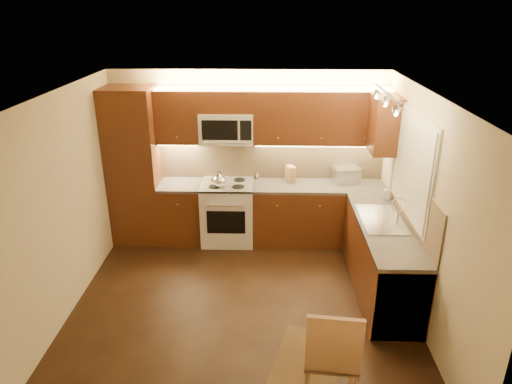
{
  "coord_description": "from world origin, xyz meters",
  "views": [
    {
      "loc": [
        0.29,
        -4.62,
        3.37
      ],
      "look_at": [
        0.15,
        0.55,
        1.25
      ],
      "focal_mm": 32.62,
      "sensor_mm": 36.0,
      "label": 1
    }
  ],
  "objects_px": {
    "sink": "(383,214)",
    "toaster_oven": "(346,174)",
    "kettle": "(219,179)",
    "stove": "(228,212)",
    "knife_block": "(291,174)",
    "soap_bottle": "(387,192)",
    "dining_chair": "(332,353)",
    "microwave": "(227,127)"
  },
  "relations": [
    {
      "from": "sink",
      "to": "toaster_oven",
      "type": "distance_m",
      "value": 1.33
    },
    {
      "from": "kettle",
      "to": "toaster_oven",
      "type": "distance_m",
      "value": 1.87
    },
    {
      "from": "stove",
      "to": "knife_block",
      "type": "xyz_separation_m",
      "value": [
        0.93,
        0.15,
        0.56
      ]
    },
    {
      "from": "kettle",
      "to": "soap_bottle",
      "type": "xyz_separation_m",
      "value": [
        2.3,
        -0.32,
        -0.04
      ]
    },
    {
      "from": "sink",
      "to": "dining_chair",
      "type": "xyz_separation_m",
      "value": [
        -0.83,
        -1.93,
        -0.45
      ]
    },
    {
      "from": "stove",
      "to": "sink",
      "type": "distance_m",
      "value": 2.35
    },
    {
      "from": "microwave",
      "to": "sink",
      "type": "distance_m",
      "value": 2.48
    },
    {
      "from": "kettle",
      "to": "knife_block",
      "type": "distance_m",
      "value": 1.07
    },
    {
      "from": "kettle",
      "to": "knife_block",
      "type": "relative_size",
      "value": 0.97
    },
    {
      "from": "microwave",
      "to": "toaster_oven",
      "type": "height_order",
      "value": "microwave"
    },
    {
      "from": "microwave",
      "to": "kettle",
      "type": "xyz_separation_m",
      "value": [
        -0.1,
        -0.27,
        -0.68
      ]
    },
    {
      "from": "stove",
      "to": "sink",
      "type": "bearing_deg",
      "value": -29.36
    },
    {
      "from": "toaster_oven",
      "to": "dining_chair",
      "type": "relative_size",
      "value": 0.36
    },
    {
      "from": "sink",
      "to": "soap_bottle",
      "type": "bearing_deg",
      "value": 73.1
    },
    {
      "from": "soap_bottle",
      "to": "dining_chair",
      "type": "bearing_deg",
      "value": -91.94
    },
    {
      "from": "soap_bottle",
      "to": "stove",
      "type": "bearing_deg",
      "value": -171.81
    },
    {
      "from": "stove",
      "to": "toaster_oven",
      "type": "relative_size",
      "value": 2.46
    },
    {
      "from": "toaster_oven",
      "to": "soap_bottle",
      "type": "distance_m",
      "value": 0.78
    },
    {
      "from": "toaster_oven",
      "to": "sink",
      "type": "bearing_deg",
      "value": -91.2
    },
    {
      "from": "stove",
      "to": "microwave",
      "type": "xyz_separation_m",
      "value": [
        0.0,
        0.14,
        1.26
      ]
    },
    {
      "from": "kettle",
      "to": "toaster_oven",
      "type": "bearing_deg",
      "value": 30.56
    },
    {
      "from": "kettle",
      "to": "toaster_oven",
      "type": "height_order",
      "value": "kettle"
    },
    {
      "from": "knife_block",
      "to": "kettle",
      "type": "bearing_deg",
      "value": 176.46
    },
    {
      "from": "microwave",
      "to": "toaster_oven",
      "type": "xyz_separation_m",
      "value": [
        1.74,
        0.04,
        -0.71
      ]
    },
    {
      "from": "stove",
      "to": "microwave",
      "type": "distance_m",
      "value": 1.27
    },
    {
      "from": "knife_block",
      "to": "toaster_oven",
      "type": "bearing_deg",
      "value": -17.83
    },
    {
      "from": "stove",
      "to": "knife_block",
      "type": "height_order",
      "value": "knife_block"
    },
    {
      "from": "stove",
      "to": "toaster_oven",
      "type": "height_order",
      "value": "toaster_oven"
    },
    {
      "from": "stove",
      "to": "soap_bottle",
      "type": "distance_m",
      "value": 2.31
    },
    {
      "from": "toaster_oven",
      "to": "knife_block",
      "type": "relative_size",
      "value": 1.56
    },
    {
      "from": "kettle",
      "to": "dining_chair",
      "type": "bearing_deg",
      "value": -45.51
    },
    {
      "from": "microwave",
      "to": "sink",
      "type": "relative_size",
      "value": 0.88
    },
    {
      "from": "microwave",
      "to": "toaster_oven",
      "type": "relative_size",
      "value": 2.03
    },
    {
      "from": "stove",
      "to": "microwave",
      "type": "height_order",
      "value": "microwave"
    },
    {
      "from": "toaster_oven",
      "to": "knife_block",
      "type": "xyz_separation_m",
      "value": [
        -0.82,
        -0.02,
        0.01
      ]
    },
    {
      "from": "sink",
      "to": "soap_bottle",
      "type": "xyz_separation_m",
      "value": [
        0.2,
        0.67,
        0.02
      ]
    },
    {
      "from": "dining_chair",
      "to": "microwave",
      "type": "bearing_deg",
      "value": 116.32
    },
    {
      "from": "stove",
      "to": "kettle",
      "type": "xyz_separation_m",
      "value": [
        -0.1,
        -0.14,
        0.58
      ]
    },
    {
      "from": "dining_chair",
      "to": "sink",
      "type": "bearing_deg",
      "value": 72.82
    },
    {
      "from": "microwave",
      "to": "toaster_oven",
      "type": "bearing_deg",
      "value": 1.31
    },
    {
      "from": "soap_bottle",
      "to": "dining_chair",
      "type": "relative_size",
      "value": 0.18
    },
    {
      "from": "microwave",
      "to": "dining_chair",
      "type": "height_order",
      "value": "microwave"
    }
  ]
}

